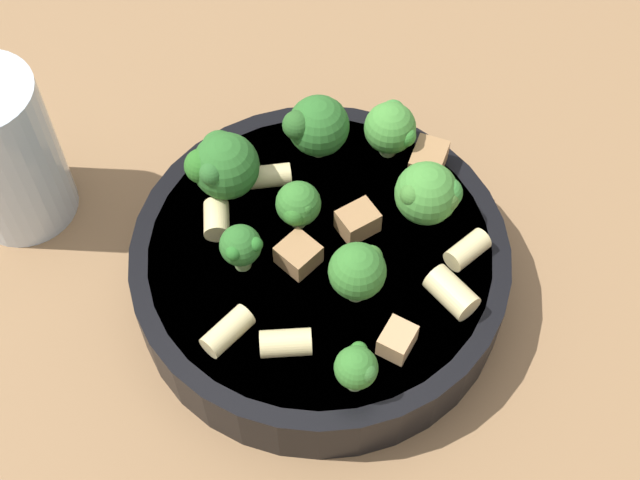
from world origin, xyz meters
TOP-DOWN VIEW (x-y plane):
  - ground_plane at (0.00, 0.00)m, footprint 2.00×2.00m
  - pasta_bowl at (0.00, 0.00)m, footprint 0.22×0.22m
  - broccoli_floret_0 at (0.02, -0.07)m, footprint 0.04×0.04m
  - broccoli_floret_1 at (0.03, 0.08)m, footprint 0.02×0.02m
  - broccoli_floret_2 at (0.04, -0.02)m, footprint 0.02×0.02m
  - broccoli_floret_3 at (-0.00, -0.02)m, footprint 0.03×0.03m
  - broccoli_floret_4 at (-0.08, -0.04)m, footprint 0.03×0.03m
  - broccoli_floret_5 at (-0.04, -0.06)m, footprint 0.04×0.04m
  - broccoli_floret_6 at (-0.06, 0.02)m, footprint 0.04×0.04m
  - broccoli_floret_7 at (-0.00, 0.04)m, footprint 0.03×0.03m
  - rigatoni_0 at (-0.04, 0.07)m, footprint 0.02×0.03m
  - rigatoni_1 at (0.05, 0.04)m, footprint 0.03×0.03m
  - rigatoni_2 at (-0.07, 0.05)m, footprint 0.03×0.02m
  - rigatoni_3 at (0.07, 0.02)m, footprint 0.03×0.02m
  - rigatoni_4 at (0.04, -0.05)m, footprint 0.02×0.03m
  - rigatoni_5 at (-0.00, -0.06)m, footprint 0.03×0.02m
  - chicken_chunk_0 at (-0.09, -0.01)m, footprint 0.03×0.03m
  - chicken_chunk_1 at (-0.00, 0.08)m, footprint 0.02×0.02m
  - chicken_chunk_2 at (-0.03, 0.00)m, footprint 0.02×0.02m
  - chicken_chunk_3 at (0.01, 0.00)m, footprint 0.02×0.02m
  - drinking_glass at (0.13, -0.16)m, footprint 0.07×0.07m

SIDE VIEW (x-z plane):
  - ground_plane at x=0.00m, z-range 0.00..0.00m
  - pasta_bowl at x=0.00m, z-range 0.00..0.05m
  - drinking_glass at x=0.13m, z-range -0.01..0.10m
  - rigatoni_2 at x=-0.07m, z-range 0.04..0.06m
  - rigatoni_3 at x=0.07m, z-range 0.04..0.06m
  - rigatoni_5 at x=0.00m, z-range 0.04..0.06m
  - chicken_chunk_3 at x=0.01m, z-range 0.04..0.06m
  - chicken_chunk_1 at x=0.00m, z-range 0.04..0.06m
  - rigatoni_1 at x=0.05m, z-range 0.04..0.06m
  - rigatoni_4 at x=0.04m, z-range 0.04..0.06m
  - chicken_chunk_2 at x=-0.03m, z-range 0.04..0.06m
  - chicken_chunk_0 at x=-0.09m, z-range 0.04..0.06m
  - rigatoni_0 at x=-0.04m, z-range 0.04..0.06m
  - broccoli_floret_1 at x=0.03m, z-range 0.05..0.08m
  - broccoli_floret_3 at x=0.00m, z-range 0.04..0.08m
  - broccoli_floret_2 at x=0.04m, z-range 0.05..0.08m
  - broccoli_floret_4 at x=-0.08m, z-range 0.05..0.08m
  - broccoli_floret_6 at x=-0.06m, z-range 0.04..0.09m
  - broccoli_floret_7 at x=0.00m, z-range 0.05..0.09m
  - broccoli_floret_5 at x=-0.04m, z-range 0.05..0.09m
  - broccoli_floret_0 at x=0.02m, z-range 0.05..0.09m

